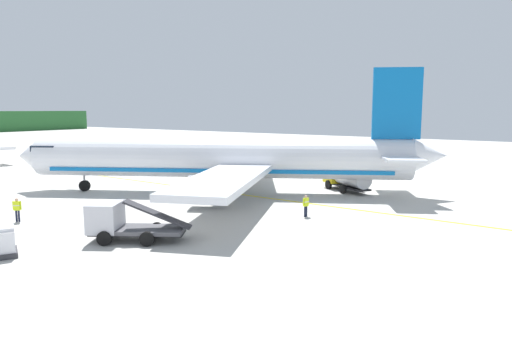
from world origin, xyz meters
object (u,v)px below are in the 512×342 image
(service_truck_baggage, at_px, (121,222))
(crew_marshaller, at_px, (17,208))
(crew_loader_left, at_px, (306,204))
(airliner_foreground, at_px, (225,159))
(service_truck_fuel, at_px, (346,177))

(service_truck_baggage, distance_m, crew_marshaller, 10.05)
(service_truck_baggage, xyz_separation_m, crew_loader_left, (12.11, -6.45, -0.20))
(service_truck_baggage, height_order, crew_loader_left, service_truck_baggage)
(airliner_foreground, height_order, crew_marshaller, airliner_foreground)
(airliner_foreground, relative_size, service_truck_baggage, 6.21)
(service_truck_baggage, bearing_deg, crew_loader_left, -28.06)
(airliner_foreground, distance_m, service_truck_fuel, 12.32)
(service_truck_fuel, bearing_deg, airliner_foreground, 132.08)
(service_truck_fuel, height_order, service_truck_baggage, service_truck_baggage)
(service_truck_fuel, distance_m, service_truck_baggage, 24.64)
(service_truck_fuel, height_order, crew_marshaller, service_truck_fuel)
(crew_marshaller, height_order, crew_loader_left, crew_marshaller)
(service_truck_fuel, distance_m, crew_marshaller, 29.30)
(airliner_foreground, relative_size, crew_marshaller, 21.37)
(service_truck_baggage, relative_size, crew_marshaller, 3.44)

